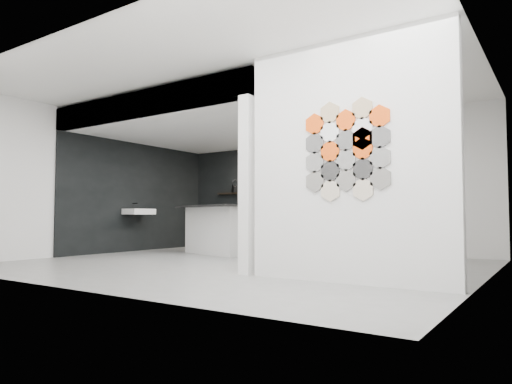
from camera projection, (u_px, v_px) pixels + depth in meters
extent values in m
cube|color=slate|center=(240.00, 264.00, 7.20)|extent=(7.00, 6.00, 0.01)
cube|color=silver|center=(347.00, 160.00, 5.21)|extent=(2.45, 0.15, 2.80)
cube|color=black|center=(270.00, 198.00, 10.45)|extent=(4.40, 0.04, 2.35)
cube|color=black|center=(139.00, 197.00, 10.02)|extent=(0.04, 4.00, 2.35)
cube|color=silver|center=(216.00, 124.00, 8.89)|extent=(4.40, 4.00, 0.40)
cube|color=silver|center=(246.00, 184.00, 5.98)|extent=(0.16, 0.16, 2.35)
cube|color=silver|center=(141.00, 104.00, 7.30)|extent=(4.40, 0.16, 0.40)
cube|color=silver|center=(139.00, 212.00, 9.71)|extent=(0.40, 0.60, 0.12)
cube|color=black|center=(271.00, 192.00, 10.32)|extent=(3.00, 0.15, 0.04)
cube|color=silver|center=(219.00, 231.00, 9.07)|extent=(1.72, 1.06, 0.93)
cube|color=black|center=(215.00, 206.00, 9.04)|extent=(1.99, 1.33, 0.04)
cube|color=black|center=(229.00, 205.00, 8.92)|extent=(0.59, 0.54, 0.02)
cylinder|color=black|center=(238.00, 194.00, 9.06)|extent=(0.03, 0.03, 0.43)
torus|color=black|center=(235.00, 183.00, 9.03)|extent=(0.07, 0.15, 0.15)
cylinder|color=black|center=(236.00, 189.00, 10.88)|extent=(0.26, 0.26, 0.17)
ellipsoid|color=black|center=(321.00, 185.00, 9.64)|extent=(0.23, 0.23, 0.17)
cylinder|color=gray|center=(326.00, 187.00, 9.57)|extent=(0.15, 0.15, 0.10)
cylinder|color=gray|center=(326.00, 186.00, 9.57)|extent=(0.11, 0.11, 0.15)
cylinder|color=black|center=(256.00, 188.00, 10.55)|extent=(0.08, 0.08, 0.17)
cylinder|color=black|center=(234.00, 190.00, 10.91)|extent=(0.09, 0.09, 0.11)
cylinder|color=#66635E|center=(315.00, 181.00, 5.33)|extent=(0.26, 0.02, 0.26)
cylinder|color=silver|center=(315.00, 162.00, 5.34)|extent=(0.26, 0.02, 0.26)
cylinder|color=black|center=(315.00, 143.00, 5.35)|extent=(0.26, 0.02, 0.26)
cylinder|color=#F24D0C|center=(315.00, 124.00, 5.37)|extent=(0.26, 0.02, 0.26)
cylinder|color=beige|center=(330.00, 191.00, 5.22)|extent=(0.26, 0.02, 0.26)
cylinder|color=#2D2D2D|center=(330.00, 171.00, 5.23)|extent=(0.26, 0.02, 0.26)
cylinder|color=#F24D0C|center=(330.00, 151.00, 5.24)|extent=(0.26, 0.02, 0.26)
cylinder|color=white|center=(330.00, 132.00, 5.25)|extent=(0.26, 0.02, 0.26)
cylinder|color=tan|center=(330.00, 113.00, 5.26)|extent=(0.26, 0.02, 0.26)
cylinder|color=#66635E|center=(346.00, 180.00, 5.11)|extent=(0.26, 0.02, 0.26)
cylinder|color=silver|center=(346.00, 160.00, 5.13)|extent=(0.26, 0.02, 0.26)
cylinder|color=black|center=(346.00, 140.00, 5.14)|extent=(0.26, 0.02, 0.26)
cylinder|color=#F24D0C|center=(346.00, 120.00, 5.15)|extent=(0.26, 0.02, 0.26)
cylinder|color=beige|center=(363.00, 189.00, 5.00)|extent=(0.26, 0.02, 0.26)
cylinder|color=#2D2D2D|center=(363.00, 169.00, 5.01)|extent=(0.26, 0.02, 0.26)
cylinder|color=#F24D0C|center=(363.00, 149.00, 5.02)|extent=(0.26, 0.02, 0.26)
cylinder|color=white|center=(362.00, 128.00, 5.03)|extent=(0.26, 0.02, 0.26)
cylinder|color=tan|center=(362.00, 108.00, 5.05)|extent=(0.26, 0.02, 0.26)
cylinder|color=#66635E|center=(380.00, 178.00, 4.90)|extent=(0.26, 0.02, 0.26)
cylinder|color=silver|center=(380.00, 158.00, 4.91)|extent=(0.26, 0.02, 0.26)
cylinder|color=black|center=(380.00, 137.00, 4.92)|extent=(0.26, 0.02, 0.26)
cylinder|color=#F24D0C|center=(380.00, 116.00, 4.93)|extent=(0.26, 0.02, 0.26)
cylinder|color=#F24D0C|center=(363.00, 139.00, 5.03)|extent=(0.26, 0.02, 0.26)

